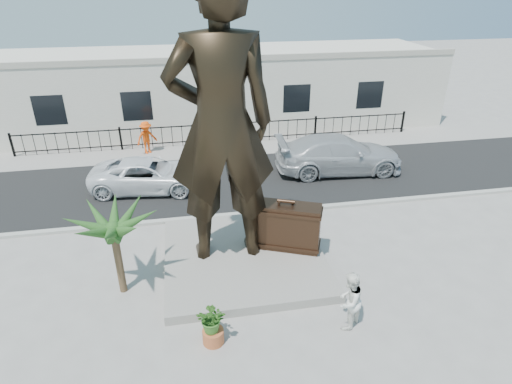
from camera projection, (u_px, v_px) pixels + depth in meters
ground at (268, 287)px, 13.15m from camera, size 100.00×100.00×0.00m
street at (233, 179)px, 20.16m from camera, size 40.00×7.00×0.01m
curb at (245, 214)px, 17.07m from camera, size 40.00×0.25×0.12m
far_sidewalk at (224, 148)px, 23.66m from camera, size 40.00×2.50×0.02m
plinth at (244, 257)px, 14.32m from camera, size 5.20×5.20×0.30m
fence at (222, 133)px, 24.10m from camera, size 22.00×0.10×1.20m
building at (213, 88)px, 27.05m from camera, size 28.00×7.00×4.40m
statue at (221, 125)px, 12.40m from camera, size 3.23×2.14×8.78m
suitcase at (285, 226)px, 14.24m from camera, size 2.41×1.57×1.63m
tourist at (349, 301)px, 11.34m from camera, size 1.06×1.04×1.73m
car_white at (149, 175)px, 18.87m from camera, size 5.29×2.94×1.40m
car_silver at (339, 154)px, 20.55m from camera, size 6.21×2.83×1.76m
worker at (147, 137)px, 22.63m from camera, size 1.30×1.12×1.75m
palm_tree at (124, 290)px, 13.03m from camera, size 1.80×1.80×3.20m
planter at (213, 336)px, 11.11m from camera, size 0.56×0.56×0.40m
shrub at (212, 318)px, 10.84m from camera, size 0.89×0.83×0.83m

